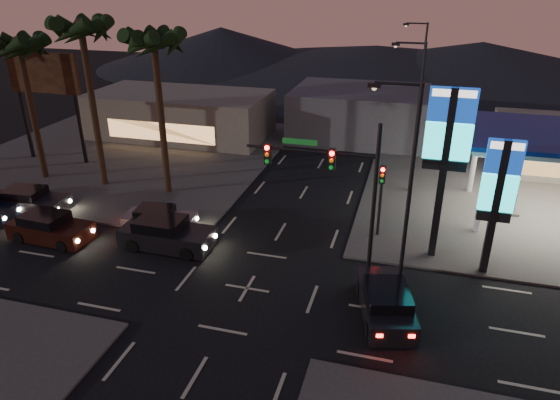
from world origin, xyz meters
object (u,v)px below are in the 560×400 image
(car_lane_a_front, at_px, (166,234))
(suv_station, at_px, (386,302))
(car_lane_b_front, at_px, (159,219))
(car_lane_b_mid, at_px, (29,201))
(pylon_sign_tall, at_px, (447,142))
(car_lane_a_mid, at_px, (50,228))
(traffic_signal_mast, at_px, (337,180))
(pylon_sign_short, at_px, (499,188))

(car_lane_a_front, xyz_separation_m, suv_station, (12.10, -2.99, -0.06))
(car_lane_b_front, xyz_separation_m, car_lane_b_mid, (-9.02, -0.06, 0.09))
(car_lane_b_front, bearing_deg, pylon_sign_tall, 4.00)
(car_lane_a_mid, bearing_deg, pylon_sign_tall, 10.52)
(car_lane_b_mid, bearing_deg, car_lane_a_mid, -36.41)
(traffic_signal_mast, bearing_deg, suv_station, -40.33)
(car_lane_a_front, xyz_separation_m, car_lane_a_mid, (-6.72, -1.00, -0.06))
(pylon_sign_tall, relative_size, car_lane_b_front, 2.06)
(car_lane_a_front, height_order, car_lane_b_mid, car_lane_a_front)
(traffic_signal_mast, xyz_separation_m, car_lane_a_mid, (-16.05, -0.35, -4.50))
(car_lane_a_front, distance_m, suv_station, 12.46)
(pylon_sign_tall, height_order, car_lane_b_front, pylon_sign_tall)
(traffic_signal_mast, height_order, car_lane_b_front, traffic_signal_mast)
(pylon_sign_short, bearing_deg, pylon_sign_tall, 158.20)
(car_lane_a_front, bearing_deg, car_lane_a_mid, -171.57)
(pylon_sign_short, xyz_separation_m, car_lane_b_front, (-17.96, -0.08, -4.02))
(car_lane_a_front, relative_size, car_lane_b_front, 1.19)
(car_lane_a_mid, relative_size, car_lane_b_front, 1.12)
(pylon_sign_tall, bearing_deg, car_lane_a_front, -168.50)
(pylon_sign_tall, height_order, car_lane_a_mid, pylon_sign_tall)
(car_lane_a_mid, bearing_deg, suv_station, -6.06)
(pylon_sign_tall, distance_m, car_lane_a_front, 15.42)
(car_lane_a_front, bearing_deg, car_lane_b_front, 127.83)
(traffic_signal_mast, relative_size, car_lane_b_front, 1.83)
(car_lane_a_front, xyz_separation_m, car_lane_b_front, (-1.38, 1.78, -0.14))
(car_lane_a_mid, height_order, car_lane_b_front, car_lane_a_mid)
(pylon_sign_short, height_order, car_lane_b_mid, pylon_sign_short)
(car_lane_a_front, bearing_deg, car_lane_b_mid, 170.58)
(suv_station, bearing_deg, car_lane_b_front, 160.50)
(pylon_sign_short, relative_size, suv_station, 1.40)
(car_lane_b_front, bearing_deg, car_lane_a_front, -52.17)
(pylon_sign_tall, height_order, pylon_sign_short, pylon_sign_tall)
(car_lane_b_front, height_order, suv_station, suv_station)
(car_lane_a_mid, xyz_separation_m, car_lane_b_front, (5.33, 2.78, -0.08))
(pylon_sign_short, xyz_separation_m, car_lane_a_mid, (-23.29, -2.86, -3.93))
(car_lane_a_front, relative_size, car_lane_b_mid, 1.06)
(pylon_sign_tall, relative_size, suv_station, 1.80)
(car_lane_b_front, distance_m, suv_station, 14.30)
(pylon_sign_tall, xyz_separation_m, suv_station, (-1.98, -5.86, -5.67))
(car_lane_a_front, height_order, car_lane_a_mid, car_lane_a_front)
(pylon_sign_short, bearing_deg, suv_station, -132.69)
(pylon_sign_tall, distance_m, pylon_sign_short, 3.20)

